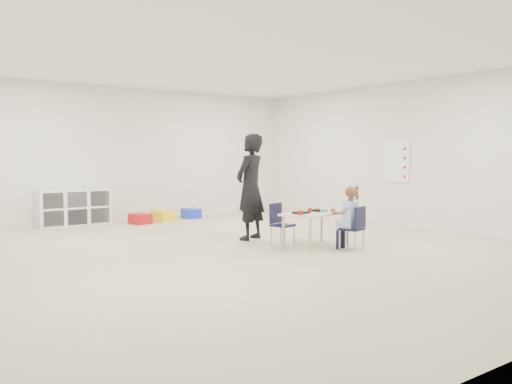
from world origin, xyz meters
TOP-DOWN VIEW (x-y plane):
  - room at (0.00, 0.00)m, footprint 9.00×9.02m
  - table at (0.89, -0.42)m, footprint 1.27×0.86m
  - chair_near at (1.16, -0.87)m, footprint 0.37×0.36m
  - chair_far at (0.61, 0.04)m, footprint 0.37×0.36m
  - child at (1.16, -0.87)m, footprint 0.52×0.52m
  - lunch_tray_near at (0.99, -0.36)m, footprint 0.25×0.21m
  - lunch_tray_far at (0.55, -0.45)m, footprint 0.25×0.21m
  - milk_carton at (0.94, -0.51)m, footprint 0.09×0.09m
  - bread_roll at (1.17, -0.47)m, footprint 0.09×0.09m
  - apple_near at (0.77, -0.40)m, footprint 0.07×0.07m
  - apple_far at (0.40, -0.62)m, footprint 0.07×0.07m
  - cubby_shelf at (-1.20, 4.28)m, footprint 1.40×0.40m
  - rules_poster at (3.98, 0.60)m, footprint 0.02×0.60m
  - adult at (0.53, 0.78)m, footprint 0.74×0.62m
  - bin_red at (-0.06, 3.74)m, footprint 0.37×0.45m
  - bin_yellow at (0.53, 3.87)m, footprint 0.43×0.51m
  - bin_blue at (1.25, 3.98)m, footprint 0.37×0.45m

SIDE VIEW (x-z plane):
  - bin_blue at x=1.25m, z-range 0.00..0.20m
  - bin_red at x=-0.06m, z-range 0.00..0.21m
  - bin_yellow at x=0.53m, z-range 0.00..0.22m
  - table at x=0.89m, z-range 0.00..0.54m
  - chair_near at x=1.16m, z-range 0.00..0.64m
  - chair_far at x=0.61m, z-range 0.00..0.64m
  - cubby_shelf at x=-1.20m, z-range 0.00..0.70m
  - child at x=1.16m, z-range 0.00..1.01m
  - lunch_tray_near at x=0.99m, z-range 0.53..0.56m
  - lunch_tray_far at x=0.55m, z-range 0.53..0.56m
  - bread_roll at x=1.17m, z-range 0.53..0.60m
  - apple_near at x=0.77m, z-range 0.53..0.61m
  - apple_far at x=0.40m, z-range 0.53..0.61m
  - milk_carton at x=0.94m, z-range 0.53..0.63m
  - adult at x=0.53m, z-range 0.00..1.72m
  - rules_poster at x=3.98m, z-range 0.85..1.65m
  - room at x=0.00m, z-range 0.00..2.80m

